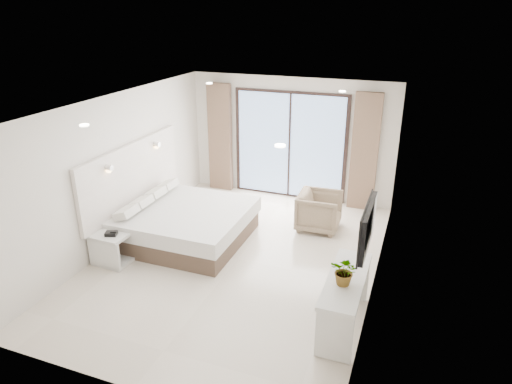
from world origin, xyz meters
TOP-DOWN VIEW (x-y plane):
  - ground at (0.00, 0.00)m, footprint 6.20×6.20m
  - room_shell at (-0.20, 0.77)m, footprint 4.62×6.22m
  - bed at (-1.20, 0.35)m, footprint 2.22×2.11m
  - nightstand at (-1.95, -0.83)m, footprint 0.62×0.52m
  - phone at (-1.90, -0.87)m, footprint 0.22×0.20m
  - console_desk at (2.04, -1.13)m, footprint 0.48×1.52m
  - plant at (2.04, -1.29)m, footprint 0.42×0.45m
  - armchair at (1.04, 1.66)m, footprint 0.78×0.83m

SIDE VIEW (x-z plane):
  - ground at x=0.00m, z-range 0.00..0.00m
  - nightstand at x=-1.95m, z-range 0.00..0.54m
  - bed at x=-1.20m, z-range -0.06..0.70m
  - armchair at x=1.04m, z-range 0.00..0.82m
  - console_desk at x=2.04m, z-range 0.17..0.94m
  - phone at x=-1.90m, z-range 0.55..0.61m
  - plant at x=2.04m, z-range 0.77..1.08m
  - room_shell at x=-0.20m, z-range 0.22..2.94m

